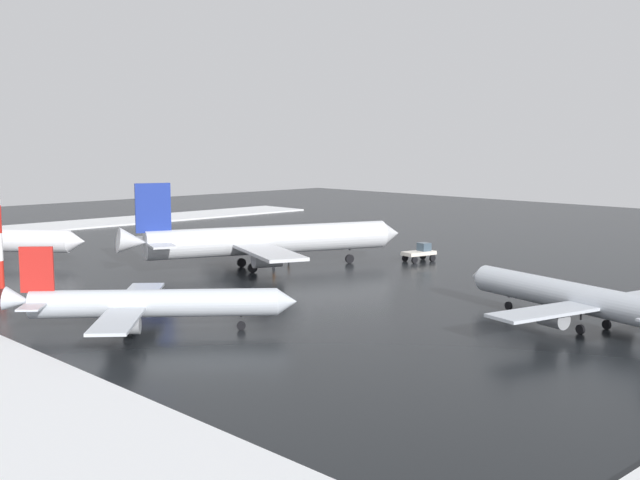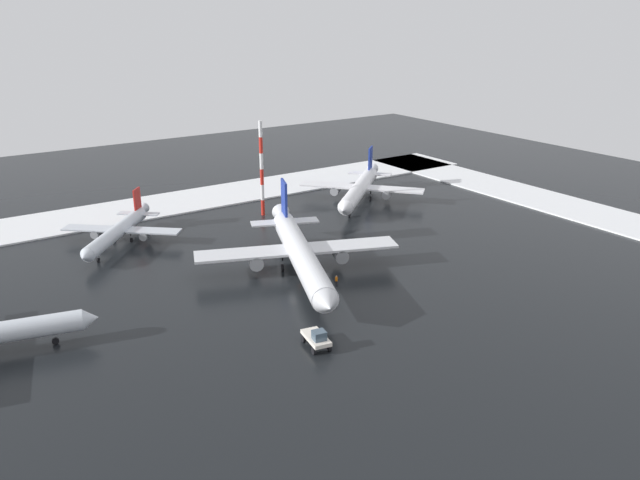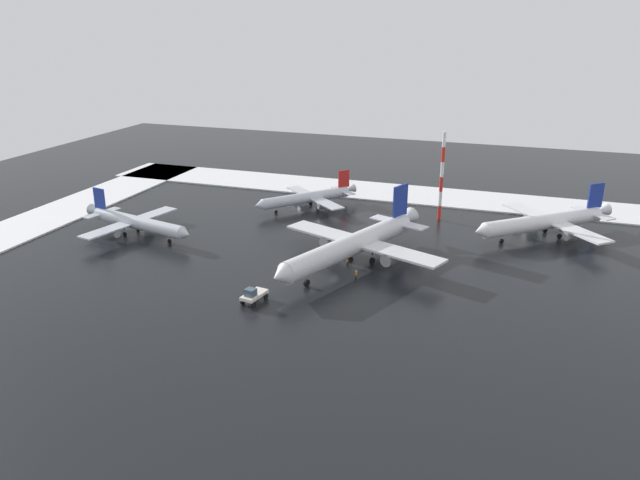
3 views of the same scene
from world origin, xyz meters
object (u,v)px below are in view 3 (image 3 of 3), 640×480
object	(u,v)px
antenna_mast	(442,177)
airplane_far_rear	(546,221)
airplane_distant_tail	(354,244)
airplane_parked_starboard	(136,222)
airplane_parked_portside	(308,197)
pushback_tug	(253,295)
ground_crew_beside_wing	(348,261)
ground_crew_mid_apron	(356,274)

from	to	relation	value
antenna_mast	airplane_far_rear	bearing A→B (deg)	169.38
airplane_distant_tail	airplane_parked_starboard	distance (m)	44.45
airplane_parked_portside	pushback_tug	distance (m)	49.39
airplane_parked_starboard	antenna_mast	size ratio (longest dim) A/B	1.45
ground_crew_beside_wing	airplane_parked_starboard	bearing A→B (deg)	61.29
ground_crew_mid_apron	ground_crew_beside_wing	size ratio (longest dim) A/B	1.00
ground_crew_mid_apron	antenna_mast	world-z (taller)	antenna_mast
airplane_parked_starboard	ground_crew_mid_apron	world-z (taller)	airplane_parked_starboard
airplane_distant_tail	airplane_parked_starboard	world-z (taller)	airplane_distant_tail
airplane_far_rear	ground_crew_mid_apron	xyz separation A→B (m)	(28.94, 32.31, -2.19)
airplane_parked_starboard	antenna_mast	world-z (taller)	antenna_mast
airplane_parked_starboard	airplane_far_rear	bearing A→B (deg)	31.23
airplane_parked_portside	ground_crew_beside_wing	size ratio (longest dim) A/B	12.17
antenna_mast	ground_crew_mid_apron	bearing A→B (deg)	77.84
airplane_distant_tail	ground_crew_mid_apron	xyz separation A→B (m)	(-2.29, 6.31, -2.78)
airplane_parked_starboard	airplane_parked_portside	xyz separation A→B (m)	(-25.48, -28.24, -0.19)
ground_crew_beside_wing	antenna_mast	xyz separation A→B (m)	(-10.85, -30.99, 8.39)
ground_crew_mid_apron	ground_crew_beside_wing	distance (m)	6.10
airplane_parked_portside	pushback_tug	xyz separation A→B (m)	(-8.99, 48.55, -1.21)
ground_crew_beside_wing	antenna_mast	distance (m)	33.89
airplane_far_rear	ground_crew_beside_wing	xyz separation A→B (m)	(31.98, 27.02, -2.19)
airplane_parked_starboard	pushback_tug	bearing A→B (deg)	-17.72
pushback_tug	antenna_mast	bearing A→B (deg)	167.98
ground_crew_beside_wing	ground_crew_mid_apron	bearing A→B (deg)	-176.47
ground_crew_mid_apron	antenna_mast	size ratio (longest dim) A/B	0.09
airplane_distant_tail	ground_crew_mid_apron	world-z (taller)	airplane_distant_tail
airplane_parked_starboard	ground_crew_mid_apron	xyz separation A→B (m)	(-46.72, 7.06, -1.71)
airplane_parked_starboard	airplane_parked_portside	size ratio (longest dim) A/B	1.30
airplane_parked_starboard	antenna_mast	xyz separation A→B (m)	(-54.53, -29.21, 6.68)
ground_crew_beside_wing	pushback_tug	bearing A→B (deg)	127.22
pushback_tug	ground_crew_mid_apron	bearing A→B (deg)	147.29
airplane_parked_portside	airplane_distant_tail	bearing A→B (deg)	73.77
airplane_far_rear	airplane_parked_starboard	xyz separation A→B (m)	(75.66, 25.25, -0.47)
airplane_far_rear	ground_crew_mid_apron	size ratio (longest dim) A/B	15.28
airplane_distant_tail	airplane_far_rear	size ratio (longest dim) A/B	1.41
airplane_far_rear	airplane_parked_portside	world-z (taller)	airplane_far_rear
ground_crew_mid_apron	airplane_parked_starboard	bearing A→B (deg)	-64.37
airplane_parked_starboard	pushback_tug	distance (m)	40.04
pushback_tug	ground_crew_beside_wing	world-z (taller)	pushback_tug
airplane_distant_tail	airplane_parked_portside	distance (m)	34.66
airplane_distant_tail	airplane_parked_portside	xyz separation A→B (m)	(18.95, -29.00, -1.26)
airplane_distant_tail	antenna_mast	bearing A→B (deg)	-177.32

